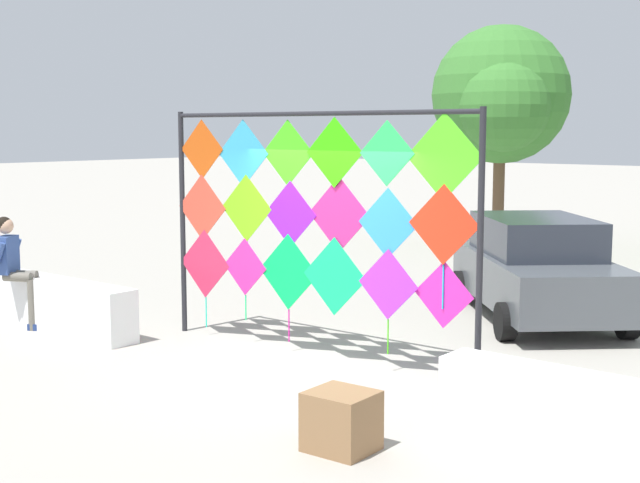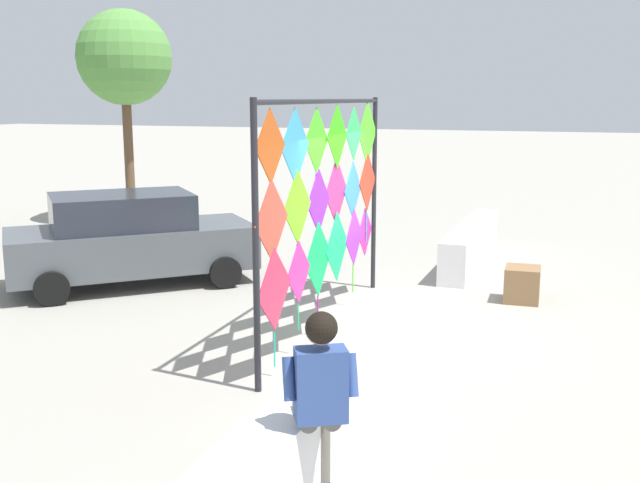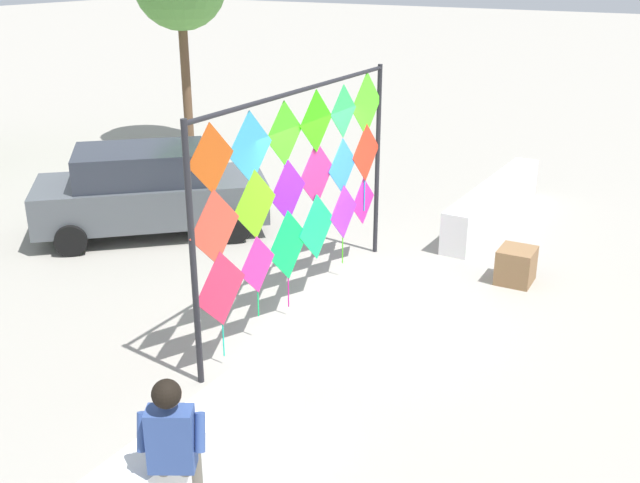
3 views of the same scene
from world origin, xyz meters
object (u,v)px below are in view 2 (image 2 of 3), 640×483
tree_far_right (123,60)px  kite_display_rack (328,192)px  cardboard_box_large (522,284)px  parked_car (129,239)px  seated_vendor (318,393)px

tree_far_right → kite_display_rack: bearing=-130.9°
kite_display_rack → cardboard_box_large: (2.24, -2.26, -1.54)m
parked_car → cardboard_box_large: size_ratio=7.12×
tree_far_right → parked_car: bearing=-145.6°
seated_vendor → tree_far_right: bearing=39.9°
cardboard_box_large → parked_car: bearing=100.6°
seated_vendor → cardboard_box_large: bearing=-7.5°
seated_vendor → parked_car: (5.26, 5.19, -0.17)m
parked_car → cardboard_box_large: parked_car is taller
kite_display_rack → seated_vendor: kite_display_rack is taller
tree_far_right → seated_vendor: bearing=-140.1°
cardboard_box_large → tree_far_right: size_ratio=0.11×
cardboard_box_large → tree_far_right: 11.10m
seated_vendor → parked_car: seated_vendor is taller
cardboard_box_large → seated_vendor: bearing=172.5°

